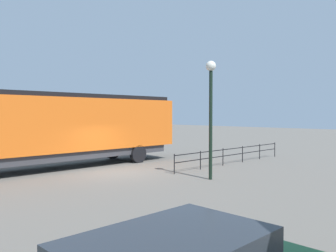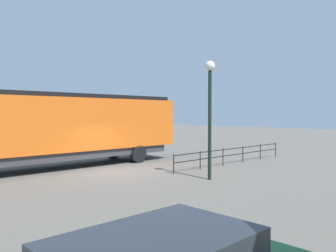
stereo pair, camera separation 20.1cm
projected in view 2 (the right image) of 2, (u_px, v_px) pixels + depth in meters
ground_plane at (117, 172)px, 17.98m from camera, size 120.00×120.00×0.00m
locomotive at (58, 126)px, 19.28m from camera, size 3.01×15.91×4.16m
lamp_post at (210, 99)px, 15.93m from camera, size 0.47×0.47×5.46m
platform_fence at (233, 153)px, 21.05m from camera, size 0.05×10.27×1.01m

